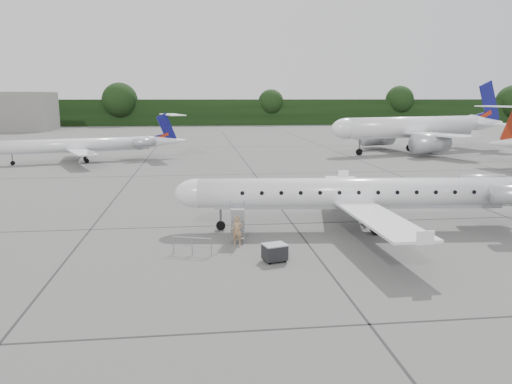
{
  "coord_description": "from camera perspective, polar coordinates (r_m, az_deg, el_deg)",
  "views": [
    {
      "loc": [
        -12.24,
        -28.72,
        8.67
      ],
      "look_at": [
        -8.28,
        4.51,
        2.3
      ],
      "focal_mm": 35.0,
      "sensor_mm": 36.0,
      "label": 1
    }
  ],
  "objects": [
    {
      "name": "passenger",
      "position": [
        29.68,
        -2.13,
        -4.42
      ],
      "size": [
        0.76,
        0.64,
        1.79
      ],
      "primitive_type": "imported",
      "rotation": [
        0.0,
        0.0,
        -0.38
      ],
      "color": "#9C7755",
      "rests_on": "ground"
    },
    {
      "name": "treeline",
      "position": [
        159.26,
        -2.41,
        9.09
      ],
      "size": [
        260.0,
        4.0,
        8.0
      ],
      "primitive_type": "cube",
      "color": "black",
      "rests_on": "ground"
    },
    {
      "name": "bg_regional_left",
      "position": [
        71.68,
        -19.7,
        5.77
      ],
      "size": [
        28.22,
        23.52,
        6.39
      ],
      "primitive_type": null,
      "rotation": [
        0.0,
        0.0,
        0.28
      ],
      "color": "white",
      "rests_on": "ground"
    },
    {
      "name": "main_regional_jet",
      "position": [
        33.36,
        11.6,
        1.55
      ],
      "size": [
        28.61,
        21.83,
        6.9
      ],
      "primitive_type": null,
      "rotation": [
        0.0,
        0.0,
        -0.1
      ],
      "color": "white",
      "rests_on": "ground"
    },
    {
      "name": "baggage_cart",
      "position": [
        26.88,
        2.15,
        -6.9
      ],
      "size": [
        1.4,
        1.24,
        1.02
      ],
      "primitive_type": null,
      "rotation": [
        0.0,
        0.0,
        0.28
      ],
      "color": "black",
      "rests_on": "ground"
    },
    {
      "name": "airstair",
      "position": [
        30.89,
        -2.1,
        -3.46
      ],
      "size": [
        1.06,
        2.37,
        2.16
      ],
      "primitive_type": null,
      "rotation": [
        0.0,
        0.0,
        -0.1
      ],
      "color": "white",
      "rests_on": "ground"
    },
    {
      "name": "ground",
      "position": [
        32.4,
        15.74,
        -5.16
      ],
      "size": [
        320.0,
        320.0,
        0.0
      ],
      "primitive_type": "plane",
      "color": "slate",
      "rests_on": "ground"
    },
    {
      "name": "safety_railing",
      "position": [
        28.16,
        -7.3,
        -6.18
      ],
      "size": [
        2.12,
        0.75,
        1.0
      ],
      "primitive_type": null,
      "rotation": [
        0.0,
        0.0,
        -0.31
      ],
      "color": "gray",
      "rests_on": "ground"
    },
    {
      "name": "bg_narrowbody",
      "position": [
        83.2,
        17.53,
        8.2
      ],
      "size": [
        36.56,
        30.57,
        11.3
      ],
      "primitive_type": null,
      "rotation": [
        0.0,
        0.0,
        0.28
      ],
      "color": "white",
      "rests_on": "ground"
    }
  ]
}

